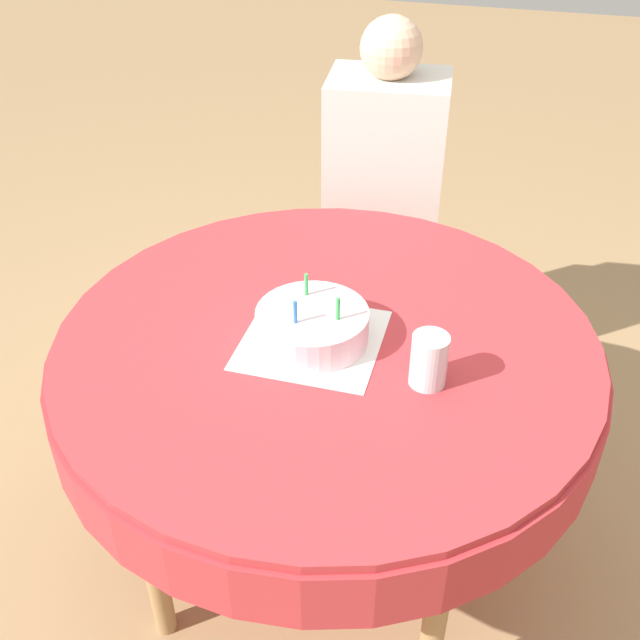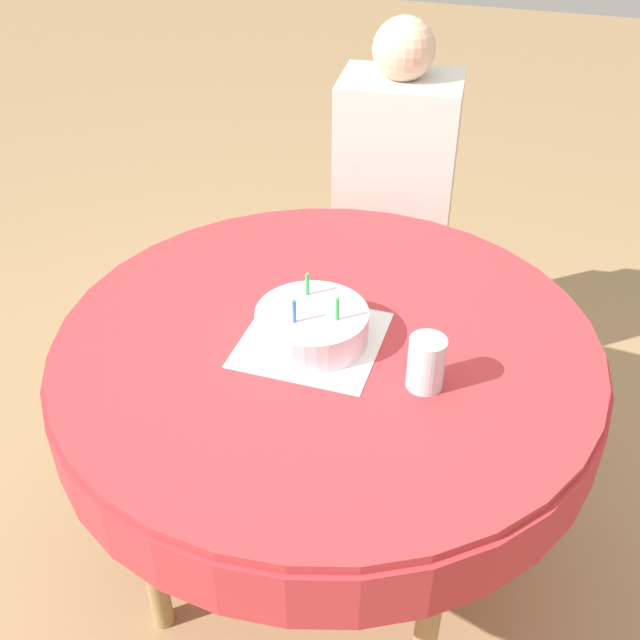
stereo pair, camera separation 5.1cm
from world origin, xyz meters
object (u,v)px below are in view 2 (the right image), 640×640
at_px(chair, 394,237).
at_px(drinking_glass, 426,363).
at_px(birthday_cake, 312,325).
at_px(person, 394,185).

bearing_deg(chair, drinking_glass, -80.08).
bearing_deg(birthday_cake, chair, 91.46).
distance_m(chair, birthday_cake, 0.95).
bearing_deg(drinking_glass, person, 106.63).
relative_size(person, drinking_glass, 10.71).
xyz_separation_m(chair, drinking_glass, (0.27, -0.97, 0.30)).
relative_size(chair, birthday_cake, 3.76).
relative_size(birthday_cake, drinking_glass, 2.13).
height_order(chair, drinking_glass, chair).
bearing_deg(person, drinking_glass, -79.19).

